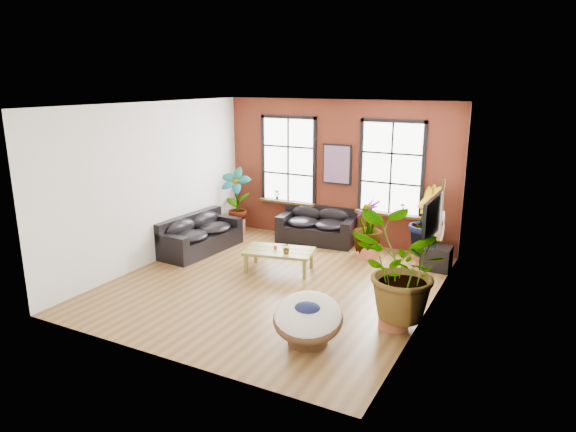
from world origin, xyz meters
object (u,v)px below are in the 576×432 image
(sofa_back, at_px, (318,226))
(papasan_chair, at_px, (308,318))
(coffee_table, at_px, (279,252))
(sofa_left, at_px, (199,235))

(sofa_back, relative_size, papasan_chair, 1.45)
(coffee_table, xyz_separation_m, papasan_chair, (1.89, -2.56, 0.01))
(coffee_table, bearing_deg, sofa_left, 160.92)
(sofa_back, height_order, coffee_table, sofa_back)
(sofa_left, xyz_separation_m, papasan_chair, (4.21, -2.83, 0.03))
(sofa_back, height_order, papasan_chair, sofa_back)
(sofa_left, height_order, coffee_table, sofa_left)
(coffee_table, bearing_deg, papasan_chair, -65.85)
(sofa_left, distance_m, papasan_chair, 5.07)
(sofa_left, relative_size, coffee_table, 1.41)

